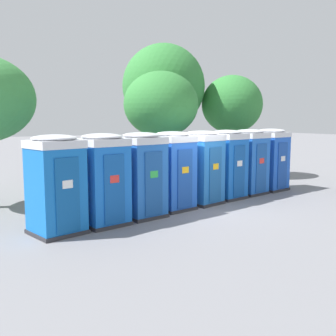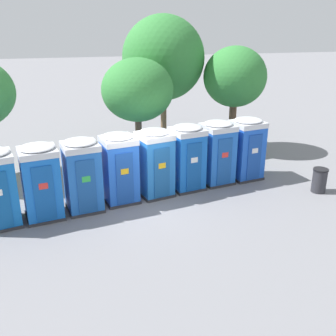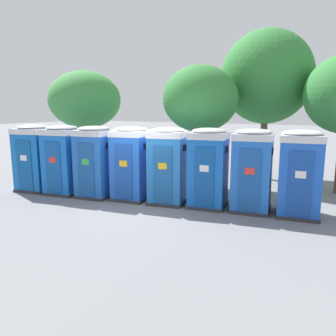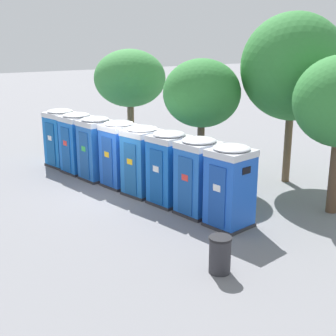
{
  "view_description": "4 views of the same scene",
  "coord_description": "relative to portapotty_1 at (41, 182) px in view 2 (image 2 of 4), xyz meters",
  "views": [
    {
      "loc": [
        -7.3,
        -10.34,
        2.91
      ],
      "look_at": [
        -1.01,
        0.3,
        1.38
      ],
      "focal_mm": 42.0,
      "sensor_mm": 36.0,
      "label": 1
    },
    {
      "loc": [
        -2.3,
        -12.64,
        6.21
      ],
      "look_at": [
        1.09,
        0.73,
        0.98
      ],
      "focal_mm": 42.0,
      "sensor_mm": 36.0,
      "label": 2
    },
    {
      "loc": [
        5.95,
        -8.58,
        3.12
      ],
      "look_at": [
        0.57,
        0.63,
        1.19
      ],
      "focal_mm": 35.0,
      "sensor_mm": 36.0,
      "label": 3
    },
    {
      "loc": [
        14.76,
        -7.31,
        5.63
      ],
      "look_at": [
        1.88,
        0.9,
        1.27
      ],
      "focal_mm": 50.0,
      "sensor_mm": 36.0,
      "label": 4
    }
  ],
  "objects": [
    {
      "name": "street_tree_2",
      "position": [
        3.87,
        3.55,
        2.21
      ],
      "size": [
        2.95,
        2.95,
        4.8
      ],
      "color": "brown",
      "rests_on": "ground"
    },
    {
      "name": "portapotty_6",
      "position": [
        6.63,
        1.42,
        0.0
      ],
      "size": [
        1.36,
        1.38,
        2.54
      ],
      "color": "#2D2D33",
      "rests_on": "ground"
    },
    {
      "name": "street_tree_1",
      "position": [
        8.87,
        5.23,
        2.34
      ],
      "size": [
        3.0,
        3.0,
        5.08
      ],
      "color": "brown",
      "rests_on": "ground"
    },
    {
      "name": "portapotty_1",
      "position": [
        0.0,
        0.0,
        0.0
      ],
      "size": [
        1.4,
        1.39,
        2.54
      ],
      "color": "#2D2D33",
      "rests_on": "ground"
    },
    {
      "name": "trash_can",
      "position": [
        10.1,
        -0.44,
        -0.81
      ],
      "size": [
        0.57,
        0.57,
        0.94
      ],
      "color": "#2D2D33",
      "rests_on": "ground"
    },
    {
      "name": "portapotty_5",
      "position": [
        5.3,
        1.16,
        0.0
      ],
      "size": [
        1.37,
        1.39,
        2.54
      ],
      "color": "#2D2D33",
      "rests_on": "ground"
    },
    {
      "name": "portapotty_4",
      "position": [
        3.97,
        0.86,
        0.0
      ],
      "size": [
        1.41,
        1.44,
        2.54
      ],
      "color": "#2D2D33",
      "rests_on": "ground"
    },
    {
      "name": "portapotty_3",
      "position": [
        2.64,
        0.63,
        0.0
      ],
      "size": [
        1.36,
        1.39,
        2.54
      ],
      "color": "#2D2D33",
      "rests_on": "ground"
    },
    {
      "name": "portapotty_2",
      "position": [
        1.33,
        0.26,
        0.0
      ],
      "size": [
        1.37,
        1.38,
        2.54
      ],
      "color": "#2D2D33",
      "rests_on": "ground"
    },
    {
      "name": "portapotty_7",
      "position": [
        7.97,
        1.62,
        -0.0
      ],
      "size": [
        1.4,
        1.39,
        2.54
      ],
      "color": "#2D2D33",
      "rests_on": "ground"
    },
    {
      "name": "street_tree_0",
      "position": [
        5.66,
        6.45,
        3.19
      ],
      "size": [
        3.93,
        3.93,
        6.48
      ],
      "color": "brown",
      "rests_on": "ground"
    },
    {
      "name": "ground_plane",
      "position": [
        3.41,
        0.23,
        -1.28
      ],
      "size": [
        120.0,
        120.0,
        0.0
      ],
      "primitive_type": "plane",
      "color": "slate"
    }
  ]
}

